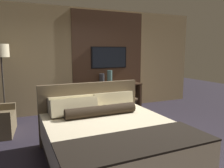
# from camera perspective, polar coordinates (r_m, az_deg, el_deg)

# --- Properties ---
(ground_plane) EXTENTS (16.00, 16.00, 0.00)m
(ground_plane) POSITION_cam_1_polar(r_m,az_deg,el_deg) (4.00, 3.45, -15.76)
(ground_plane) COLOR #28232D
(wall_back_tv_panel) EXTENTS (7.20, 0.09, 2.80)m
(wall_back_tv_panel) POSITION_cam_1_polar(r_m,az_deg,el_deg) (6.10, -6.97, 6.18)
(wall_back_tv_panel) COLOR tan
(wall_back_tv_panel) RESTS_ON ground_plane
(bed) EXTENTS (1.86, 2.11, 1.08)m
(bed) POSITION_cam_1_polar(r_m,az_deg,el_deg) (3.32, -0.33, -14.37)
(bed) COLOR #33281E
(bed) RESTS_ON ground_plane
(desk) EXTENTS (1.63, 0.51, 0.74)m
(desk) POSITION_cam_1_polar(r_m,az_deg,el_deg) (6.18, 0.04, -2.16)
(desk) COLOR #422D1E
(desk) RESTS_ON ground_plane
(tv) EXTENTS (1.08, 0.04, 0.61)m
(tv) POSITION_cam_1_polar(r_m,az_deg,el_deg) (6.26, -0.74, 6.96)
(tv) COLOR black
(desk_chair) EXTENTS (0.50, 0.50, 0.87)m
(desk_chair) POSITION_cam_1_polar(r_m,az_deg,el_deg) (5.77, 3.19, -2.80)
(desk_chair) COLOR brown
(desk_chair) RESTS_ON ground_plane
(floor_lamp) EXTENTS (0.34, 0.34, 1.80)m
(floor_lamp) POSITION_cam_1_polar(r_m,az_deg,el_deg) (5.31, -26.98, 6.23)
(floor_lamp) COLOR #282623
(floor_lamp) RESTS_ON ground_plane
(vase_tall) EXTENTS (0.14, 0.14, 0.39)m
(vase_tall) POSITION_cam_1_polar(r_m,az_deg,el_deg) (5.98, -0.61, 1.72)
(vase_tall) COLOR #4C706B
(vase_tall) RESTS_ON desk
(vase_short) EXTENTS (0.15, 0.15, 0.29)m
(vase_short) POSITION_cam_1_polar(r_m,az_deg,el_deg) (6.08, -2.69, 1.36)
(vase_short) COLOR #333338
(vase_short) RESTS_ON desk
(book) EXTENTS (0.23, 0.16, 0.03)m
(book) POSITION_cam_1_polar(r_m,az_deg,el_deg) (5.84, -5.26, -0.26)
(book) COLOR navy
(book) RESTS_ON desk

